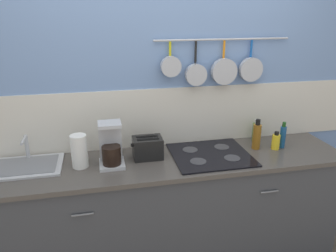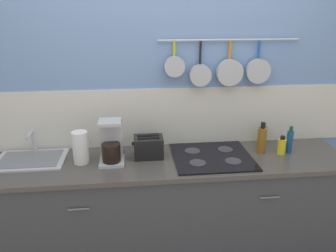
{
  "view_description": "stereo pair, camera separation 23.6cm",
  "coord_description": "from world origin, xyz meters",
  "px_view_note": "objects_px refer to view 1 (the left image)",
  "views": [
    {
      "loc": [
        -0.51,
        -2.17,
        1.97
      ],
      "look_at": [
        -0.03,
        0.0,
        1.17
      ],
      "focal_mm": 35.0,
      "sensor_mm": 36.0,
      "label": 1
    },
    {
      "loc": [
        -0.27,
        -2.21,
        1.97
      ],
      "look_at": [
        -0.03,
        0.0,
        1.17
      ],
      "focal_mm": 35.0,
      "sensor_mm": 36.0,
      "label": 2
    }
  ],
  "objects_px": {
    "toaster": "(148,148)",
    "coffee_maker": "(111,147)",
    "paper_towel_roll": "(79,151)",
    "bottle_hot_sauce": "(276,141)",
    "bottle_olive_oil": "(257,136)",
    "bottle_dish_soap": "(256,131)",
    "bottle_sesame_oil": "(283,136)"
  },
  "relations": [
    {
      "from": "toaster",
      "to": "bottle_olive_oil",
      "type": "distance_m",
      "value": 0.88
    },
    {
      "from": "coffee_maker",
      "to": "bottle_hot_sauce",
      "type": "xyz_separation_m",
      "value": [
        1.31,
        -0.01,
        -0.07
      ]
    },
    {
      "from": "bottle_dish_soap",
      "to": "coffee_maker",
      "type": "bearing_deg",
      "value": -171.03
    },
    {
      "from": "toaster",
      "to": "coffee_maker",
      "type": "bearing_deg",
      "value": -169.16
    },
    {
      "from": "bottle_olive_oil",
      "to": "toaster",
      "type": "bearing_deg",
      "value": 178.95
    },
    {
      "from": "bottle_sesame_oil",
      "to": "bottle_dish_soap",
      "type": "bearing_deg",
      "value": 128.24
    },
    {
      "from": "bottle_dish_soap",
      "to": "bottle_sesame_oil",
      "type": "xyz_separation_m",
      "value": [
        0.14,
        -0.18,
        0.01
      ]
    },
    {
      "from": "bottle_hot_sauce",
      "to": "bottle_dish_soap",
      "type": "bearing_deg",
      "value": 110.34
    },
    {
      "from": "bottle_dish_soap",
      "to": "bottle_hot_sauce",
      "type": "distance_m",
      "value": 0.22
    },
    {
      "from": "coffee_maker",
      "to": "bottle_dish_soap",
      "type": "distance_m",
      "value": 1.25
    },
    {
      "from": "bottle_olive_oil",
      "to": "bottle_dish_soap",
      "type": "relative_size",
      "value": 1.31
    },
    {
      "from": "paper_towel_roll",
      "to": "bottle_hot_sauce",
      "type": "bearing_deg",
      "value": -0.32
    },
    {
      "from": "coffee_maker",
      "to": "bottle_dish_soap",
      "type": "xyz_separation_m",
      "value": [
        1.23,
        0.19,
        -0.05
      ]
    },
    {
      "from": "bottle_olive_oil",
      "to": "bottle_dish_soap",
      "type": "distance_m",
      "value": 0.18
    },
    {
      "from": "bottle_olive_oil",
      "to": "bottle_dish_soap",
      "type": "bearing_deg",
      "value": 64.72
    },
    {
      "from": "coffee_maker",
      "to": "toaster",
      "type": "distance_m",
      "value": 0.28
    },
    {
      "from": "bottle_hot_sauce",
      "to": "paper_towel_roll",
      "type": "bearing_deg",
      "value": 179.68
    },
    {
      "from": "coffee_maker",
      "to": "paper_towel_roll",
      "type": "bearing_deg",
      "value": 179.51
    },
    {
      "from": "bottle_hot_sauce",
      "to": "bottle_sesame_oil",
      "type": "xyz_separation_m",
      "value": [
        0.07,
        0.02,
        0.03
      ]
    },
    {
      "from": "paper_towel_roll",
      "to": "toaster",
      "type": "xyz_separation_m",
      "value": [
        0.5,
        0.05,
        -0.04
      ]
    },
    {
      "from": "toaster",
      "to": "bottle_sesame_oil",
      "type": "height_order",
      "value": "bottle_sesame_oil"
    },
    {
      "from": "coffee_maker",
      "to": "bottle_olive_oil",
      "type": "xyz_separation_m",
      "value": [
        1.16,
        0.04,
        -0.02
      ]
    },
    {
      "from": "bottle_dish_soap",
      "to": "paper_towel_roll",
      "type": "bearing_deg",
      "value": -172.45
    },
    {
      "from": "bottle_olive_oil",
      "to": "bottle_dish_soap",
      "type": "xyz_separation_m",
      "value": [
        0.07,
        0.16,
        -0.03
      ]
    },
    {
      "from": "toaster",
      "to": "bottle_olive_oil",
      "type": "height_order",
      "value": "bottle_olive_oil"
    },
    {
      "from": "coffee_maker",
      "to": "bottle_olive_oil",
      "type": "height_order",
      "value": "coffee_maker"
    },
    {
      "from": "coffee_maker",
      "to": "bottle_hot_sauce",
      "type": "bearing_deg",
      "value": -0.29
    },
    {
      "from": "bottle_olive_oil",
      "to": "bottle_dish_soap",
      "type": "height_order",
      "value": "bottle_olive_oil"
    },
    {
      "from": "paper_towel_roll",
      "to": "coffee_maker",
      "type": "xyz_separation_m",
      "value": [
        0.22,
        -0.0,
        0.01
      ]
    },
    {
      "from": "toaster",
      "to": "paper_towel_roll",
      "type": "bearing_deg",
      "value": -174.17
    },
    {
      "from": "bottle_olive_oil",
      "to": "bottle_sesame_oil",
      "type": "height_order",
      "value": "bottle_olive_oil"
    },
    {
      "from": "coffee_maker",
      "to": "toaster",
      "type": "bearing_deg",
      "value": 10.84
    }
  ]
}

